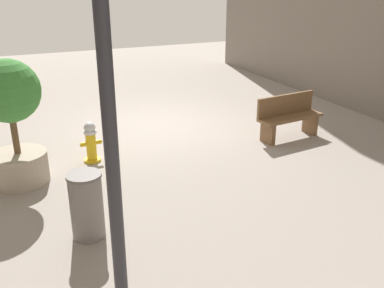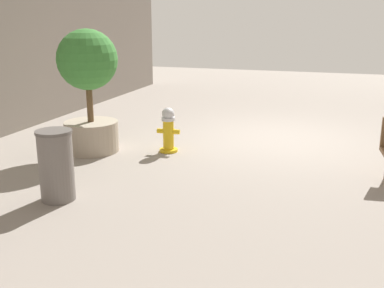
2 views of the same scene
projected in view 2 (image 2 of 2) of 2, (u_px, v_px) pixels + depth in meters
name	position (u px, v px, depth m)	size (l,w,h in m)	color
ground_plane	(279.00, 139.00, 9.27)	(23.40, 23.40, 0.00)	gray
fire_hydrant	(168.00, 130.00, 8.34)	(0.42, 0.39, 0.80)	gold
planter_tree	(89.00, 84.00, 8.15)	(1.05, 1.05, 2.16)	tan
trash_bin	(56.00, 165.00, 6.13)	(0.47, 0.47, 0.95)	slate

